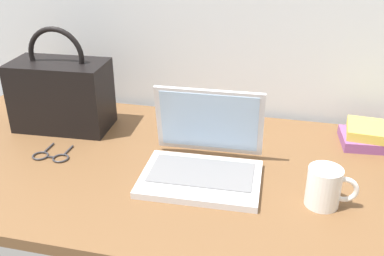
{
  "coord_description": "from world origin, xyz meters",
  "views": [
    {
      "loc": [
        0.28,
        -1.01,
        0.66
      ],
      "look_at": [
        0.04,
        0.0,
        0.15
      ],
      "focal_mm": 40.8,
      "sensor_mm": 36.0,
      "label": 1
    }
  ],
  "objects_px": {
    "handbag": "(61,93)",
    "book_stack": "(376,136)",
    "laptop": "(204,158)",
    "eyeglasses": "(51,156)",
    "coffee_mug": "(325,187)"
  },
  "relations": [
    {
      "from": "handbag",
      "to": "book_stack",
      "type": "distance_m",
      "value": 0.98
    },
    {
      "from": "laptop",
      "to": "book_stack",
      "type": "height_order",
      "value": "laptop"
    },
    {
      "from": "eyeglasses",
      "to": "book_stack",
      "type": "distance_m",
      "value": 0.96
    },
    {
      "from": "coffee_mug",
      "to": "book_stack",
      "type": "height_order",
      "value": "coffee_mug"
    },
    {
      "from": "eyeglasses",
      "to": "coffee_mug",
      "type": "bearing_deg",
      "value": -4.05
    },
    {
      "from": "laptop",
      "to": "book_stack",
      "type": "xyz_separation_m",
      "value": [
        0.47,
        0.28,
        -0.02
      ]
    },
    {
      "from": "coffee_mug",
      "to": "handbag",
      "type": "height_order",
      "value": "handbag"
    },
    {
      "from": "laptop",
      "to": "eyeglasses",
      "type": "bearing_deg",
      "value": -177.43
    },
    {
      "from": "coffee_mug",
      "to": "eyeglasses",
      "type": "xyz_separation_m",
      "value": [
        -0.75,
        0.05,
        -0.05
      ]
    },
    {
      "from": "laptop",
      "to": "book_stack",
      "type": "relative_size",
      "value": 1.5
    },
    {
      "from": "handbag",
      "to": "eyeglasses",
      "type": "bearing_deg",
      "value": -73.59
    },
    {
      "from": "coffee_mug",
      "to": "handbag",
      "type": "xyz_separation_m",
      "value": [
        -0.81,
        0.25,
        0.07
      ]
    },
    {
      "from": "handbag",
      "to": "book_stack",
      "type": "bearing_deg",
      "value": 5.84
    },
    {
      "from": "coffee_mug",
      "to": "eyeglasses",
      "type": "height_order",
      "value": "coffee_mug"
    },
    {
      "from": "eyeglasses",
      "to": "handbag",
      "type": "bearing_deg",
      "value": 106.41
    }
  ]
}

